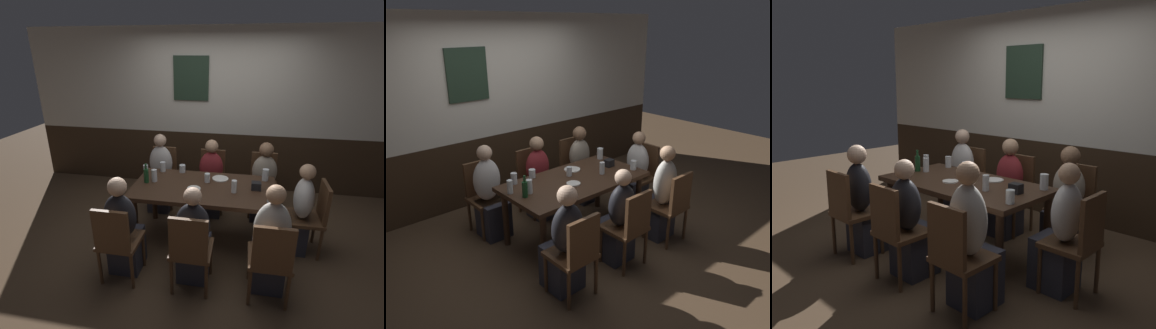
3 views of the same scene
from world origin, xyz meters
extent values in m
plane|color=#4C3826|center=(0.00, 0.00, 0.00)|extent=(12.00, 12.00, 0.00)
cube|color=#332316|center=(0.00, 1.65, 0.47)|extent=(6.40, 0.10, 0.95)
cube|color=beige|center=(0.00, 1.65, 1.77)|extent=(6.40, 0.10, 1.65)
cube|color=#233828|center=(-0.45, 1.58, 1.83)|extent=(0.56, 0.03, 0.68)
cube|color=#382316|center=(0.00, 0.00, 0.71)|extent=(1.69, 0.89, 0.05)
cylinder|color=#382316|center=(-0.74, -0.36, 0.34)|extent=(0.07, 0.07, 0.69)
cylinder|color=#382316|center=(0.74, -0.36, 0.34)|extent=(0.07, 0.07, 0.69)
cylinder|color=#382316|center=(-0.74, 0.36, 0.34)|extent=(0.07, 0.07, 0.69)
cylinder|color=#382316|center=(0.74, 0.36, 0.34)|extent=(0.07, 0.07, 0.69)
cube|color=#513521|center=(-0.74, 0.78, 0.43)|extent=(0.40, 0.40, 0.04)
cube|color=#513521|center=(-0.74, 0.96, 0.67)|extent=(0.36, 0.04, 0.43)
cylinder|color=#513521|center=(-0.57, 0.61, 0.21)|extent=(0.04, 0.04, 0.41)
cylinder|color=#513521|center=(-0.91, 0.61, 0.21)|extent=(0.04, 0.04, 0.41)
cylinder|color=#513521|center=(-0.57, 0.95, 0.21)|extent=(0.04, 0.04, 0.41)
cylinder|color=#513521|center=(-0.91, 0.95, 0.21)|extent=(0.04, 0.04, 0.41)
cube|color=#513521|center=(0.74, -0.78, 0.43)|extent=(0.40, 0.40, 0.04)
cube|color=#513521|center=(0.74, -0.96, 0.67)|extent=(0.36, 0.04, 0.43)
cylinder|color=#513521|center=(0.57, -0.61, 0.21)|extent=(0.04, 0.04, 0.41)
cylinder|color=#513521|center=(0.91, -0.61, 0.21)|extent=(0.04, 0.04, 0.41)
cylinder|color=#513521|center=(0.57, -0.95, 0.21)|extent=(0.04, 0.04, 0.41)
cylinder|color=#513521|center=(0.91, -0.95, 0.21)|extent=(0.04, 0.04, 0.41)
cube|color=#513521|center=(0.00, 0.78, 0.43)|extent=(0.40, 0.40, 0.04)
cube|color=#513521|center=(0.00, 0.96, 0.67)|extent=(0.36, 0.04, 0.43)
cylinder|color=#513521|center=(0.17, 0.61, 0.21)|extent=(0.04, 0.04, 0.41)
cylinder|color=#513521|center=(-0.17, 0.61, 0.21)|extent=(0.04, 0.04, 0.41)
cylinder|color=#513521|center=(0.17, 0.95, 0.21)|extent=(0.04, 0.04, 0.41)
cylinder|color=#513521|center=(-0.17, 0.95, 0.21)|extent=(0.04, 0.04, 0.41)
cube|color=#513521|center=(-0.74, -0.78, 0.43)|extent=(0.40, 0.40, 0.04)
cube|color=#513521|center=(-0.74, -0.96, 0.67)|extent=(0.36, 0.04, 0.43)
cylinder|color=#513521|center=(-0.91, -0.61, 0.21)|extent=(0.04, 0.04, 0.41)
cylinder|color=#513521|center=(-0.57, -0.61, 0.21)|extent=(0.04, 0.04, 0.41)
cylinder|color=#513521|center=(-0.91, -0.95, 0.21)|extent=(0.04, 0.04, 0.41)
cylinder|color=#513521|center=(-0.57, -0.95, 0.21)|extent=(0.04, 0.04, 0.41)
cube|color=#513521|center=(0.00, -0.78, 0.43)|extent=(0.40, 0.40, 0.04)
cube|color=#513521|center=(0.00, -0.96, 0.67)|extent=(0.36, 0.04, 0.43)
cylinder|color=#513521|center=(-0.17, -0.61, 0.21)|extent=(0.04, 0.04, 0.41)
cylinder|color=#513521|center=(0.17, -0.61, 0.21)|extent=(0.04, 0.04, 0.41)
cylinder|color=#513521|center=(-0.17, -0.95, 0.21)|extent=(0.04, 0.04, 0.41)
cylinder|color=#513521|center=(0.17, -0.95, 0.21)|extent=(0.04, 0.04, 0.41)
cube|color=#513521|center=(1.18, 0.00, 0.43)|extent=(0.40, 0.40, 0.04)
cube|color=#513521|center=(1.36, 0.00, 0.67)|extent=(0.04, 0.36, 0.43)
cylinder|color=#513521|center=(1.01, -0.17, 0.21)|extent=(0.04, 0.04, 0.41)
cylinder|color=#513521|center=(1.01, 0.17, 0.21)|extent=(0.04, 0.04, 0.41)
cylinder|color=#513521|center=(1.35, -0.17, 0.21)|extent=(0.04, 0.04, 0.41)
cylinder|color=#513521|center=(1.35, 0.17, 0.21)|extent=(0.04, 0.04, 0.41)
cube|color=#513521|center=(0.74, 0.78, 0.43)|extent=(0.40, 0.40, 0.04)
cube|color=#513521|center=(0.74, 0.96, 0.67)|extent=(0.36, 0.04, 0.43)
cylinder|color=#513521|center=(0.91, 0.61, 0.21)|extent=(0.04, 0.04, 0.41)
cylinder|color=#513521|center=(0.57, 0.61, 0.21)|extent=(0.04, 0.04, 0.41)
cylinder|color=#513521|center=(0.91, 0.95, 0.21)|extent=(0.04, 0.04, 0.41)
cylinder|color=#513521|center=(0.57, 0.95, 0.21)|extent=(0.04, 0.04, 0.41)
cube|color=#2D2D38|center=(-0.74, 0.65, 0.23)|extent=(0.32, 0.34, 0.45)
ellipsoid|color=silver|center=(-0.74, 0.74, 0.71)|extent=(0.34, 0.22, 0.52)
sphere|color=#DBB293|center=(-0.74, 0.74, 1.05)|extent=(0.18, 0.18, 0.18)
cube|color=#2D2D38|center=(0.74, -0.65, 0.23)|extent=(0.32, 0.34, 0.45)
ellipsoid|color=beige|center=(0.74, -0.74, 0.73)|extent=(0.34, 0.22, 0.55)
sphere|color=tan|center=(0.74, -0.74, 1.08)|extent=(0.18, 0.18, 0.18)
cube|color=#2D2D38|center=(0.00, 0.65, 0.23)|extent=(0.32, 0.34, 0.45)
ellipsoid|color=maroon|center=(0.00, 0.74, 0.68)|extent=(0.34, 0.22, 0.47)
sphere|color=tan|center=(0.00, 0.74, 1.00)|extent=(0.18, 0.18, 0.18)
cube|color=#2D2D38|center=(-0.74, -0.65, 0.23)|extent=(0.32, 0.34, 0.45)
ellipsoid|color=black|center=(-0.74, -0.74, 0.69)|extent=(0.34, 0.22, 0.49)
sphere|color=#DBB293|center=(-0.74, -0.74, 1.02)|extent=(0.19, 0.19, 0.19)
cube|color=#2D2D38|center=(0.00, -0.65, 0.23)|extent=(0.32, 0.34, 0.45)
ellipsoid|color=black|center=(0.00, -0.74, 0.68)|extent=(0.34, 0.22, 0.46)
sphere|color=#DBB293|center=(0.00, -0.74, 0.99)|extent=(0.17, 0.17, 0.17)
cube|color=#2D2D38|center=(1.05, 0.00, 0.23)|extent=(0.34, 0.32, 0.45)
ellipsoid|color=silver|center=(1.14, 0.00, 0.69)|extent=(0.22, 0.34, 0.49)
sphere|color=tan|center=(1.14, 0.00, 1.01)|extent=(0.17, 0.17, 0.17)
cube|color=#2D2D38|center=(0.74, 0.65, 0.23)|extent=(0.32, 0.34, 0.45)
ellipsoid|color=tan|center=(0.74, 0.74, 0.68)|extent=(0.34, 0.22, 0.46)
sphere|color=#936B4C|center=(0.74, 0.74, 1.00)|extent=(0.19, 0.19, 0.19)
cylinder|color=silver|center=(-0.60, 0.36, 0.80)|extent=(0.07, 0.07, 0.13)
cylinder|color=silver|center=(-0.60, 0.36, 0.77)|extent=(0.06, 0.06, 0.07)
cylinder|color=silver|center=(0.76, -0.25, 0.80)|extent=(0.08, 0.08, 0.12)
cylinder|color=#C6842D|center=(0.76, -0.25, 0.77)|extent=(0.07, 0.07, 0.05)
cylinder|color=silver|center=(-0.77, 0.17, 0.82)|extent=(0.06, 0.06, 0.15)
cylinder|color=#B26623|center=(-0.77, 0.17, 0.80)|extent=(0.06, 0.06, 0.13)
cylinder|color=silver|center=(0.72, 0.31, 0.81)|extent=(0.08, 0.08, 0.15)
cylinder|color=#B26623|center=(0.72, 0.31, 0.80)|extent=(0.07, 0.07, 0.12)
cylinder|color=silver|center=(0.02, 0.13, 0.80)|extent=(0.07, 0.07, 0.11)
cylinder|color=gold|center=(0.02, 0.13, 0.78)|extent=(0.06, 0.06, 0.07)
cylinder|color=silver|center=(-0.62, 0.03, 0.82)|extent=(0.07, 0.07, 0.15)
cylinder|color=#331E14|center=(-0.62, 0.03, 0.80)|extent=(0.06, 0.06, 0.12)
cylinder|color=silver|center=(0.36, -0.09, 0.81)|extent=(0.06, 0.06, 0.15)
cylinder|color=#331E14|center=(0.36, -0.09, 0.78)|extent=(0.05, 0.05, 0.08)
cylinder|color=silver|center=(-0.34, 0.38, 0.79)|extent=(0.08, 0.08, 0.10)
cylinder|color=#B26623|center=(-0.34, 0.38, 0.78)|extent=(0.07, 0.07, 0.08)
cylinder|color=#194723|center=(-0.71, -0.01, 0.83)|extent=(0.06, 0.06, 0.17)
cylinder|color=#194723|center=(-0.71, -0.01, 0.95)|extent=(0.03, 0.03, 0.07)
cylinder|color=white|center=(0.17, 0.25, 0.75)|extent=(0.20, 0.20, 0.01)
cylinder|color=white|center=(-0.10, -0.09, 0.75)|extent=(0.16, 0.16, 0.01)
cube|color=black|center=(0.61, 0.03, 0.79)|extent=(0.11, 0.09, 0.09)
camera|label=1|loc=(0.43, -3.12, 2.26)|focal=27.46mm
camera|label=2|loc=(-2.71, -3.08, 2.47)|focal=35.54mm
camera|label=3|loc=(2.66, -2.79, 1.75)|focal=37.41mm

